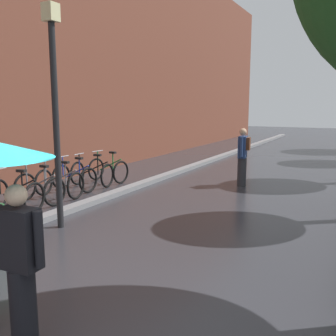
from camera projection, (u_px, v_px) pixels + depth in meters
building_facade at (43, 52)px, 16.39m from camera, size 8.00×36.00×9.21m
kerb_strip at (187, 168)px, 14.04m from camera, size 0.30×36.00×0.12m
parked_bicycle_0 at (16, 195)px, 8.56m from camera, size 1.16×0.83×0.96m
parked_bicycle_1 at (39, 188)px, 9.22m from camera, size 1.11×0.75×0.96m
parked_bicycle_2 at (59, 183)px, 9.83m from camera, size 1.13×0.78×0.96m
parked_bicycle_3 at (74, 177)px, 10.58m from camera, size 1.12×0.76×0.96m
parked_bicycle_4 at (92, 173)px, 11.20m from camera, size 1.14×0.80×0.96m
parked_bicycle_5 at (108, 170)px, 11.83m from camera, size 1.15×0.81×0.96m
street_lamp_post at (55, 101)px, 7.08m from camera, size 0.24×0.24×4.15m
pedestrian_walking_midground at (243, 156)px, 11.15m from camera, size 0.36×0.58×1.69m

